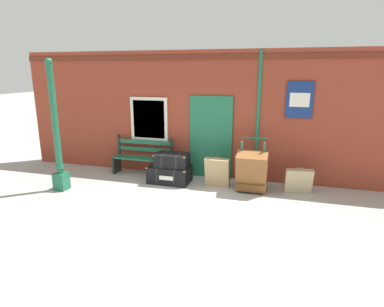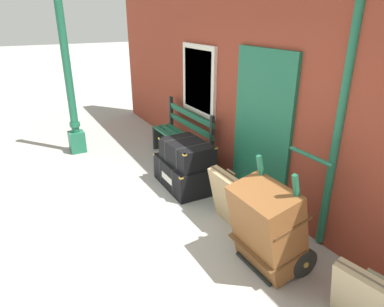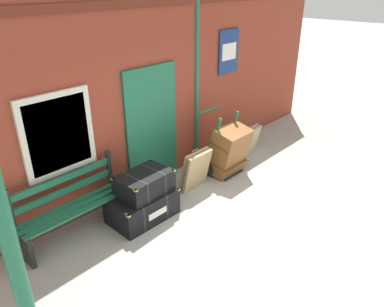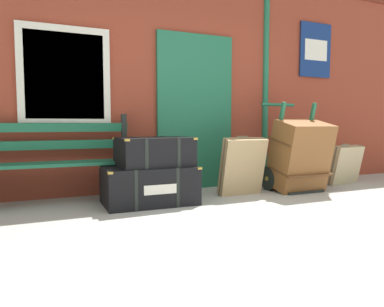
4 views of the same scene
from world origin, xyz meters
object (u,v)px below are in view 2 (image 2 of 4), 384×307
(platform_bench, at_px, (183,137))
(large_brown_trunk, at_px, (267,227))
(steamer_trunk_base, at_px, (185,173))
(lamp_post, at_px, (71,94))
(steamer_trunk_middle, at_px, (187,152))
(porters_trolley, at_px, (279,239))
(suitcase_cream, at_px, (369,304))
(suitcase_caramel, at_px, (229,199))

(platform_bench, bearing_deg, large_brown_trunk, -10.35)
(steamer_trunk_base, height_order, large_brown_trunk, large_brown_trunk)
(lamp_post, bearing_deg, steamer_trunk_middle, 26.71)
(porters_trolley, height_order, suitcase_cream, porters_trolley)
(steamer_trunk_base, height_order, suitcase_cream, suitcase_cream)
(platform_bench, distance_m, large_brown_trunk, 2.97)
(lamp_post, distance_m, large_brown_trunk, 4.46)
(steamer_trunk_base, xyz_separation_m, steamer_trunk_middle, (0.06, -0.00, 0.37))
(suitcase_caramel, bearing_deg, platform_bench, 168.21)
(lamp_post, height_order, porters_trolley, lamp_post)
(lamp_post, xyz_separation_m, suitcase_cream, (5.31, 1.28, -0.84))
(steamer_trunk_base, distance_m, large_brown_trunk, 2.04)
(platform_bench, distance_m, steamer_trunk_base, 1.03)
(platform_bench, height_order, suitcase_caramel, platform_bench)
(suitcase_caramel, bearing_deg, steamer_trunk_middle, 179.26)
(steamer_trunk_base, relative_size, steamer_trunk_middle, 1.24)
(porters_trolley, bearing_deg, steamer_trunk_middle, -177.97)
(platform_bench, bearing_deg, steamer_trunk_base, -24.96)
(suitcase_cream, bearing_deg, suitcase_caramel, -176.26)
(porters_trolley, relative_size, large_brown_trunk, 1.24)
(porters_trolley, xyz_separation_m, suitcase_caramel, (-0.82, -0.08, 0.09))
(suitcase_cream, bearing_deg, platform_bench, 175.39)
(steamer_trunk_base, bearing_deg, suitcase_caramel, -0.87)
(steamer_trunk_base, distance_m, steamer_trunk_middle, 0.38)
(steamer_trunk_base, distance_m, porters_trolley, 2.02)
(platform_bench, height_order, porters_trolley, porters_trolley)
(large_brown_trunk, bearing_deg, steamer_trunk_base, 176.81)
(steamer_trunk_middle, distance_m, large_brown_trunk, 1.96)
(lamp_post, height_order, platform_bench, lamp_post)
(steamer_trunk_middle, relative_size, large_brown_trunk, 0.87)
(lamp_post, xyz_separation_m, steamer_trunk_base, (2.26, 1.17, -0.92))
(lamp_post, xyz_separation_m, large_brown_trunk, (4.28, 1.06, -0.65))
(lamp_post, bearing_deg, large_brown_trunk, 13.94)
(platform_bench, bearing_deg, porters_trolley, -6.94)
(steamer_trunk_base, xyz_separation_m, porters_trolley, (2.02, 0.07, 0.06))
(lamp_post, xyz_separation_m, steamer_trunk_middle, (2.33, 1.17, -0.55))
(porters_trolley, relative_size, suitcase_cream, 1.87)
(steamer_trunk_middle, bearing_deg, suitcase_cream, 2.04)
(lamp_post, distance_m, suitcase_cream, 5.53)
(porters_trolley, distance_m, suitcase_caramel, 0.83)
(large_brown_trunk, xyz_separation_m, suitcase_cream, (1.04, 0.22, -0.19))
(suitcase_caramel, bearing_deg, suitcase_cream, 3.74)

